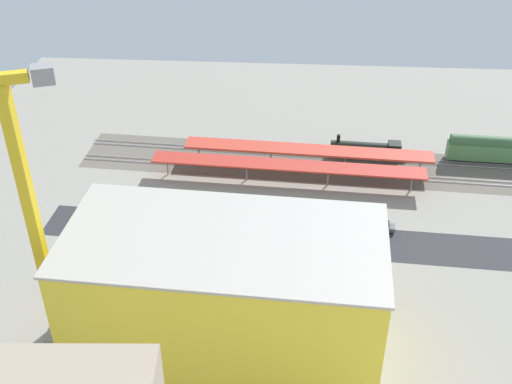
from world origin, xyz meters
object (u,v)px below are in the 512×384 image
object	(u,v)px
street_tree_3	(253,224)
street_tree_4	(211,229)
street_tree_1	(256,234)
box_truck_2	(336,270)
construction_building	(226,292)
box_truck_0	(168,256)
traffic_light	(383,241)
parked_car_0	(381,227)
parked_car_3	(280,224)
box_truck_1	(213,257)
street_tree_2	(295,234)
passenger_coach	(494,149)
parked_car_1	(347,225)
platform_canopy_far	(308,150)
parked_car_4	(245,221)
tower_crane	(12,202)
parked_car_5	(206,219)
parked_car_2	(316,223)
street_tree_0	(312,232)
platform_canopy_near	(287,165)
locomotive	(369,150)

from	to	relation	value
street_tree_3	street_tree_4	size ratio (longest dim) A/B	1.12
street_tree_1	street_tree_3	distance (m)	1.88
box_truck_2	street_tree_4	world-z (taller)	street_tree_4
construction_building	box_truck_0	bearing A→B (deg)	-51.05
street_tree_1	traffic_light	xyz separation A→B (m)	(-20.28, -0.63, -0.67)
construction_building	street_tree_4	distance (m)	19.62
parked_car_0	parked_car_3	xyz separation A→B (m)	(17.61, 0.27, 0.03)
box_truck_1	street_tree_1	world-z (taller)	street_tree_1
box_truck_2	street_tree_2	bearing A→B (deg)	-30.96
passenger_coach	street_tree_3	xyz separation A→B (m)	(46.61, 32.65, 2.69)
construction_building	box_truck_1	distance (m)	17.65
parked_car_0	parked_car_1	world-z (taller)	parked_car_0
parked_car_1	street_tree_3	bearing A→B (deg)	25.30
platform_canopy_far	parked_car_3	world-z (taller)	platform_canopy_far
parked_car_4	tower_crane	world-z (taller)	tower_crane
passenger_coach	street_tree_4	size ratio (longest dim) A/B	2.54
parked_car_5	platform_canopy_far	bearing A→B (deg)	-130.66
street_tree_2	parked_car_4	bearing A→B (deg)	-46.32
parked_car_2	construction_building	xyz separation A→B (m)	(12.63, 27.44, 7.98)
parked_car_1	parked_car_4	bearing A→B (deg)	-0.25
parked_car_2	parked_car_3	size ratio (longest dim) A/B	0.90
parked_car_5	tower_crane	xyz separation A→B (m)	(18.48, 29.23, 22.76)
parked_car_3	street_tree_0	distance (m)	10.63
platform_canopy_near	construction_building	bearing A→B (deg)	80.12
locomotive	parked_car_3	bearing A→B (deg)	55.58
platform_canopy_far	construction_building	bearing A→B (deg)	76.86
parked_car_2	parked_car_5	bearing A→B (deg)	1.07
box_truck_2	street_tree_4	bearing A→B (deg)	-13.43
parked_car_1	box_truck_0	size ratio (longest dim) A/B	0.47
passenger_coach	street_tree_1	distance (m)	57.38
box_truck_1	box_truck_2	world-z (taller)	box_truck_1
parked_car_2	traffic_light	world-z (taller)	traffic_light
street_tree_4	street_tree_1	bearing A→B (deg)	174.19
box_truck_2	street_tree_4	distance (m)	20.98
street_tree_0	passenger_coach	bearing A→B (deg)	-137.92
parked_car_1	street_tree_0	world-z (taller)	street_tree_0
parked_car_4	street_tree_1	world-z (taller)	street_tree_1
street_tree_0	street_tree_3	world-z (taller)	street_tree_3
platform_canopy_near	street_tree_3	world-z (taller)	street_tree_3
locomotive	parked_car_5	world-z (taller)	locomotive
passenger_coach	construction_building	xyz separation A→B (m)	(48.85, 52.24, 5.73)
box_truck_1	street_tree_0	distance (m)	16.42
platform_canopy_near	parked_car_0	xyz separation A→B (m)	(-16.77, 14.47, -3.08)
parked_car_4	street_tree_2	world-z (taller)	street_tree_2
parked_car_2	street_tree_2	bearing A→B (deg)	69.10
parked_car_4	box_truck_0	distance (m)	16.31
street_tree_1	street_tree_2	bearing A→B (deg)	179.46
street_tree_0	street_tree_3	bearing A→B (deg)	-4.74
parked_car_0	platform_canopy_far	bearing A→B (deg)	-58.37
box_truck_0	box_truck_1	xyz separation A→B (m)	(-7.23, -0.21, 0.08)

